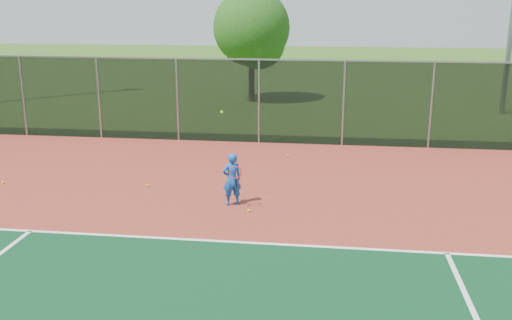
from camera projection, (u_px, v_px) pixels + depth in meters
The scene contains 8 objects.
court_apron at pixel (349, 271), 10.87m from camera, with size 30.00×20.00×0.02m, color #993527.
fence_back at pixel (343, 102), 20.01m from camera, with size 30.00×0.06×3.03m.
tennis_player at pixel (232, 179), 14.22m from camera, with size 0.59×0.67×2.39m.
practice_ball_2 at pixel (3, 182), 16.05m from camera, with size 0.07×0.07×0.07m, color yellow.
practice_ball_3 at pixel (288, 155), 18.92m from camera, with size 0.07×0.07×0.07m, color yellow.
practice_ball_5 at pixel (148, 186), 15.78m from camera, with size 0.07×0.07×0.07m, color yellow.
practice_ball_6 at pixel (249, 211), 13.88m from camera, with size 0.07×0.07×0.07m, color yellow.
tree_back_left at pixel (253, 31), 28.55m from camera, with size 3.87×3.87×5.68m.
Camera 1 is at (-0.46, -8.06, 4.94)m, focal length 40.00 mm.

